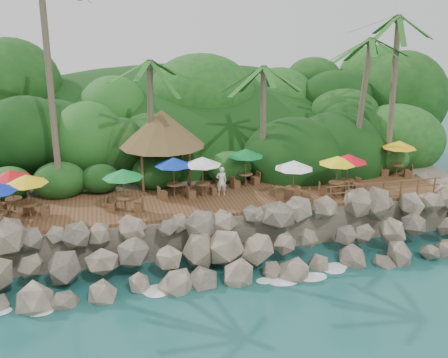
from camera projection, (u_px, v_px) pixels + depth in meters
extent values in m
plane|color=#19514F|center=(254.00, 284.00, 24.51)|extent=(140.00, 140.00, 0.00)
cube|color=gray|center=(193.00, 169.00, 38.96)|extent=(32.00, 25.20, 2.10)
ellipsoid|color=#143811|center=(178.00, 157.00, 46.20)|extent=(44.80, 28.00, 15.40)
cube|color=brown|center=(224.00, 199.00, 29.37)|extent=(26.00, 5.00, 0.20)
ellipsoid|color=white|center=(59.00, 304.00, 22.73)|extent=(1.20, 0.80, 0.06)
ellipsoid|color=white|center=(127.00, 296.00, 23.41)|extent=(1.20, 0.80, 0.06)
ellipsoid|color=white|center=(191.00, 288.00, 24.10)|extent=(1.20, 0.80, 0.06)
ellipsoid|color=white|center=(252.00, 280.00, 24.78)|extent=(1.20, 0.80, 0.06)
ellipsoid|color=white|center=(310.00, 273.00, 25.47)|extent=(1.20, 0.80, 0.06)
ellipsoid|color=white|center=(364.00, 266.00, 26.15)|extent=(1.20, 0.80, 0.06)
ellipsoid|color=white|center=(416.00, 260.00, 26.84)|extent=(1.20, 0.80, 0.06)
cylinder|color=brown|center=(50.00, 86.00, 28.10)|extent=(0.43, 2.41, 12.42)
cylinder|color=brown|center=(151.00, 125.00, 30.35)|extent=(0.70, 0.74, 7.47)
ellipsoid|color=#23601E|center=(148.00, 61.00, 29.19)|extent=(6.00, 6.00, 2.40)
cylinder|color=brown|center=(263.00, 124.00, 31.92)|extent=(0.64, 0.61, 6.99)
ellipsoid|color=#23601E|center=(265.00, 67.00, 30.83)|extent=(6.00, 6.00, 2.40)
cylinder|color=brown|center=(393.00, 97.00, 32.52)|extent=(0.82, 1.49, 9.92)
ellipsoid|color=#23601E|center=(401.00, 16.00, 30.97)|extent=(6.00, 6.00, 2.40)
cylinder|color=brown|center=(361.00, 109.00, 32.45)|extent=(0.73, 0.98, 8.60)
ellipsoid|color=#23601E|center=(367.00, 39.00, 31.11)|extent=(6.00, 6.00, 2.40)
cylinder|color=brown|center=(143.00, 173.00, 29.80)|extent=(0.16, 0.16, 2.40)
cylinder|color=brown|center=(190.00, 169.00, 30.44)|extent=(0.16, 0.16, 2.40)
cylinder|color=brown|center=(139.00, 160.00, 32.38)|extent=(0.16, 0.16, 2.40)
cylinder|color=brown|center=(182.00, 157.00, 33.02)|extent=(0.16, 0.16, 2.40)
cone|color=brown|center=(162.00, 128.00, 30.70)|extent=(5.21, 5.21, 2.20)
cylinder|color=brown|center=(293.00, 194.00, 28.66)|extent=(0.08, 0.08, 0.77)
cylinder|color=brown|center=(293.00, 188.00, 28.54)|extent=(0.87, 0.87, 0.05)
cylinder|color=brown|center=(293.00, 182.00, 28.43)|extent=(0.05, 0.05, 2.29)
cone|color=white|center=(294.00, 165.00, 28.12)|extent=(2.18, 2.18, 0.47)
cube|color=brown|center=(280.00, 197.00, 28.74)|extent=(0.54, 0.54, 0.48)
cube|color=brown|center=(306.00, 197.00, 28.68)|extent=(0.54, 0.54, 0.48)
cylinder|color=brown|center=(246.00, 180.00, 31.10)|extent=(0.08, 0.08, 0.77)
cylinder|color=brown|center=(246.00, 174.00, 30.97)|extent=(0.87, 0.87, 0.05)
cylinder|color=brown|center=(246.00, 168.00, 30.86)|extent=(0.05, 0.05, 2.29)
cone|color=#0B692A|center=(246.00, 152.00, 30.56)|extent=(2.18, 2.18, 0.47)
cube|color=brown|center=(236.00, 184.00, 30.78)|extent=(0.55, 0.55, 0.48)
cube|color=brown|center=(255.00, 180.00, 31.51)|extent=(0.55, 0.55, 0.48)
cylinder|color=brown|center=(174.00, 191.00, 29.25)|extent=(0.08, 0.08, 0.77)
cylinder|color=brown|center=(174.00, 184.00, 29.13)|extent=(0.87, 0.87, 0.05)
cylinder|color=brown|center=(174.00, 178.00, 29.02)|extent=(0.05, 0.05, 2.29)
cone|color=#0D31AA|center=(173.00, 161.00, 28.71)|extent=(2.18, 2.18, 0.47)
cube|color=brown|center=(163.00, 195.00, 28.96)|extent=(0.53, 0.53, 0.48)
cube|color=brown|center=(186.00, 191.00, 29.63)|extent=(0.53, 0.53, 0.48)
cylinder|color=brown|center=(15.00, 206.00, 26.99)|extent=(0.08, 0.08, 0.77)
cylinder|color=brown|center=(14.00, 199.00, 26.87)|extent=(0.87, 0.87, 0.05)
cylinder|color=brown|center=(13.00, 192.00, 26.76)|extent=(0.05, 0.05, 2.29)
cone|color=red|center=(10.00, 174.00, 26.45)|extent=(2.18, 2.18, 0.47)
cube|color=brown|center=(1.00, 208.00, 27.04)|extent=(0.53, 0.53, 0.48)
cube|color=brown|center=(29.00, 208.00, 27.03)|extent=(0.53, 0.53, 0.48)
cylinder|color=brown|center=(396.00, 171.00, 32.99)|extent=(0.08, 0.08, 0.77)
cylinder|color=brown|center=(397.00, 165.00, 32.87)|extent=(0.87, 0.87, 0.05)
cylinder|color=brown|center=(398.00, 159.00, 32.76)|extent=(0.05, 0.05, 2.29)
cone|color=#EDB013|center=(399.00, 144.00, 32.45)|extent=(2.18, 2.18, 0.47)
cube|color=brown|center=(385.00, 172.00, 33.14)|extent=(0.57, 0.57, 0.48)
cube|color=brown|center=(408.00, 173.00, 32.94)|extent=(0.57, 0.57, 0.48)
cylinder|color=brown|center=(346.00, 186.00, 29.95)|extent=(0.08, 0.08, 0.77)
cylinder|color=brown|center=(347.00, 180.00, 29.83)|extent=(0.87, 0.87, 0.05)
cylinder|color=brown|center=(347.00, 174.00, 29.72)|extent=(0.05, 0.05, 2.29)
cone|color=red|center=(349.00, 158.00, 29.41)|extent=(2.18, 2.18, 0.47)
cube|color=brown|center=(337.00, 191.00, 29.64)|extent=(0.55, 0.55, 0.48)
cube|color=brown|center=(355.00, 187.00, 30.35)|extent=(0.55, 0.55, 0.48)
cylinder|color=brown|center=(336.00, 189.00, 29.54)|extent=(0.08, 0.08, 0.77)
cylinder|color=brown|center=(336.00, 182.00, 29.42)|extent=(0.87, 0.87, 0.05)
cylinder|color=brown|center=(337.00, 176.00, 29.31)|extent=(0.05, 0.05, 2.29)
cone|color=yellow|center=(338.00, 160.00, 29.00)|extent=(2.18, 2.18, 0.47)
cube|color=brown|center=(323.00, 191.00, 29.63)|extent=(0.55, 0.55, 0.48)
cube|color=brown|center=(348.00, 192.00, 29.54)|extent=(0.55, 0.55, 0.48)
cylinder|color=brown|center=(125.00, 205.00, 27.14)|extent=(0.08, 0.08, 0.77)
cylinder|color=brown|center=(124.00, 198.00, 27.01)|extent=(0.87, 0.87, 0.05)
cylinder|color=brown|center=(124.00, 191.00, 26.90)|extent=(0.05, 0.05, 2.29)
cone|color=#0D7C2C|center=(123.00, 173.00, 26.59)|extent=(2.18, 2.18, 0.47)
cube|color=brown|center=(112.00, 207.00, 27.21)|extent=(0.54, 0.54, 0.48)
cube|color=brown|center=(139.00, 207.00, 27.15)|extent=(0.54, 0.54, 0.48)
cylinder|color=brown|center=(203.00, 190.00, 29.37)|extent=(0.08, 0.08, 0.77)
cylinder|color=brown|center=(203.00, 183.00, 29.24)|extent=(0.87, 0.87, 0.05)
cylinder|color=brown|center=(203.00, 177.00, 29.13)|extent=(0.05, 0.05, 2.29)
cone|color=white|center=(202.00, 161.00, 28.83)|extent=(2.18, 2.18, 0.47)
cube|color=brown|center=(191.00, 194.00, 29.12)|extent=(0.51, 0.51, 0.48)
cube|color=brown|center=(214.00, 191.00, 29.71)|extent=(0.51, 0.51, 0.48)
cylinder|color=brown|center=(30.00, 211.00, 26.20)|extent=(0.08, 0.08, 0.77)
cylinder|color=brown|center=(29.00, 204.00, 26.08)|extent=(0.87, 0.87, 0.05)
cylinder|color=brown|center=(28.00, 198.00, 25.97)|extent=(0.05, 0.05, 2.29)
cone|color=yellow|center=(26.00, 179.00, 25.66)|extent=(2.18, 2.18, 0.47)
cube|color=brown|center=(15.00, 216.00, 25.98)|extent=(0.50, 0.50, 0.48)
cube|color=brown|center=(45.00, 212.00, 26.51)|extent=(0.50, 0.50, 0.48)
cube|color=brown|center=(13.00, 224.00, 25.01)|extent=(0.57, 0.57, 0.48)
cylinder|color=brown|center=(330.00, 195.00, 28.27)|extent=(0.10, 0.10, 1.00)
cylinder|color=brown|center=(348.00, 193.00, 28.52)|extent=(0.10, 0.10, 1.00)
cylinder|color=brown|center=(366.00, 191.00, 28.77)|extent=(0.10, 0.10, 1.00)
cylinder|color=brown|center=(384.00, 190.00, 29.02)|extent=(0.10, 0.10, 1.00)
cylinder|color=brown|center=(401.00, 188.00, 29.27)|extent=(0.10, 0.10, 1.00)
cylinder|color=brown|center=(418.00, 187.00, 29.52)|extent=(0.10, 0.10, 1.00)
cylinder|color=brown|center=(434.00, 185.00, 29.77)|extent=(0.10, 0.10, 1.00)
cube|color=brown|center=(384.00, 182.00, 28.88)|extent=(7.20, 0.06, 0.06)
cube|color=brown|center=(384.00, 189.00, 29.01)|extent=(7.20, 0.06, 0.06)
imported|color=white|center=(221.00, 181.00, 29.37)|extent=(0.67, 0.47, 1.73)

